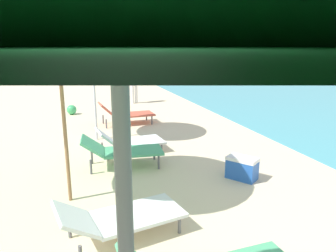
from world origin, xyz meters
TOP-DOWN VIEW (x-y plane):
  - umbrella_second at (-0.97, 3.50)m, footprint 2.32×2.32m
  - lounger_second_shoreside at (-0.06, 4.59)m, footprint 1.49×0.74m
  - lounger_second_inland at (-0.41, 2.40)m, footprint 1.53×0.89m
  - umbrella_farthest at (-0.36, 6.47)m, footprint 1.82×1.82m
  - lounger_farthest_shoreside at (0.53, 7.75)m, footprint 1.52×0.73m
  - lounger_farthest_inland at (0.21, 5.34)m, footprint 1.40×0.80m
  - person_walking_near at (1.40, 10.94)m, footprint 0.42×0.35m
  - beach_ball at (-0.90, 9.52)m, footprint 0.31×0.31m
  - cooler_box at (1.76, 3.47)m, footprint 0.52×0.56m

SIDE VIEW (x-z plane):
  - beach_ball at x=-0.90m, z-range 0.00..0.31m
  - cooler_box at x=1.76m, z-range 0.00..0.38m
  - lounger_farthest_inland at x=0.21m, z-range -0.01..0.52m
  - lounger_second_inland at x=-0.41m, z-range 0.01..0.51m
  - lounger_farthest_shoreside at x=0.53m, z-range 0.00..0.63m
  - lounger_second_shoreside at x=-0.06m, z-range 0.03..0.61m
  - person_walking_near at x=1.40m, z-range 0.16..1.72m
  - umbrella_second at x=-0.97m, z-range 1.07..3.82m
  - umbrella_farthest at x=-0.36m, z-range 1.16..3.99m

